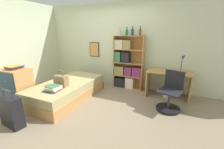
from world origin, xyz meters
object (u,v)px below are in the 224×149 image
(bottle_green, at_px, (120,33))
(desk, at_px, (168,79))
(bookcase, at_px, (126,66))
(bottle_clear, at_px, (132,32))
(bottle_blue, at_px, (140,32))
(handbag, at_px, (61,81))
(bottle_brown, at_px, (127,32))
(desk_chair, at_px, (170,98))
(book_stack_on_bed, at_px, (53,88))
(suitcase, at_px, (11,111))
(dresser, at_px, (17,86))
(desk_lamp, at_px, (183,60))
(magazine_pile_on_dresser, at_px, (14,67))
(waste_bin, at_px, (167,92))
(bed, at_px, (68,90))

(bottle_green, height_order, desk, bottle_green)
(bookcase, height_order, bottle_clear, bottle_clear)
(bottle_blue, bearing_deg, handbag, -131.83)
(bottle_brown, height_order, desk_chair, bottle_brown)
(book_stack_on_bed, bearing_deg, bottle_brown, 61.86)
(bottle_brown, bearing_deg, book_stack_on_bed, -118.14)
(suitcase, height_order, bottle_brown, bottle_brown)
(dresser, xyz_separation_m, desk_lamp, (3.66, 1.95, 0.61))
(bottle_brown, bearing_deg, desk_lamp, -5.41)
(magazine_pile_on_dresser, distance_m, waste_bin, 3.94)
(suitcase, relative_size, bottle_clear, 2.92)
(dresser, bearing_deg, desk_chair, 18.61)
(bed, height_order, bookcase, bookcase)
(suitcase, distance_m, desk_chair, 3.25)
(bookcase, relative_size, bottle_clear, 6.50)
(desk_chair, distance_m, waste_bin, 0.72)
(bottle_brown, bearing_deg, bottle_green, 179.00)
(bottle_brown, xyz_separation_m, desk_lamp, (1.57, -0.15, -0.67))
(waste_bin, bearing_deg, bed, -154.79)
(book_stack_on_bed, relative_size, desk, 0.33)
(desk, bearing_deg, bottle_brown, 172.49)
(magazine_pile_on_dresser, relative_size, desk, 0.32)
(desk, bearing_deg, suitcase, -134.29)
(magazine_pile_on_dresser, xyz_separation_m, desk, (3.39, 1.90, -0.42))
(waste_bin, bearing_deg, bottle_brown, 169.91)
(suitcase, distance_m, desk, 3.67)
(dresser, xyz_separation_m, bottle_brown, (2.09, 2.10, 1.27))
(magazine_pile_on_dresser, bearing_deg, desk_chair, 17.99)
(handbag, distance_m, bookcase, 1.98)
(bottle_clear, xyz_separation_m, desk_chair, (1.19, -0.88, -1.44))
(book_stack_on_bed, height_order, magazine_pile_on_dresser, magazine_pile_on_dresser)
(book_stack_on_bed, height_order, bottle_green, bottle_green)
(dresser, bearing_deg, suitcase, -40.97)
(book_stack_on_bed, height_order, bookcase, bookcase)
(dresser, distance_m, bottle_clear, 3.32)
(bookcase, height_order, desk_lamp, bookcase)
(magazine_pile_on_dresser, xyz_separation_m, bottle_clear, (2.30, 2.01, 0.80))
(bottle_brown, bearing_deg, bottle_blue, -1.54)
(handbag, distance_m, bottle_brown, 2.28)
(suitcase, bearing_deg, bed, 84.66)
(dresser, bearing_deg, book_stack_on_bed, 7.50)
(bottle_brown, bearing_deg, desk, -7.51)
(handbag, xyz_separation_m, bottle_green, (0.86, 1.67, 1.11))
(book_stack_on_bed, distance_m, desk_lamp, 3.23)
(desk_lamp, bearing_deg, suitcase, -137.22)
(dresser, distance_m, waste_bin, 3.87)
(magazine_pile_on_dresser, xyz_separation_m, bookcase, (2.13, 2.05, -0.19))
(bookcase, bearing_deg, bed, -130.54)
(book_stack_on_bed, xyz_separation_m, desk_lamp, (2.62, 1.81, 0.54))
(bottle_blue, relative_size, desk_chair, 0.30)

